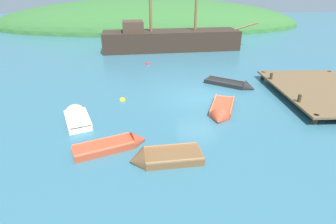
{
  "coord_description": "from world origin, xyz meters",
  "views": [
    {
      "loc": [
        -2.63,
        -15.93,
        6.64
      ],
      "look_at": [
        -2.08,
        -2.84,
        0.39
      ],
      "focal_mm": 28.43,
      "sensor_mm": 36.0,
      "label": 1
    }
  ],
  "objects": [
    {
      "name": "buoy_red",
      "position": [
        -3.51,
        8.45,
        0.0
      ],
      "size": [
        0.37,
        0.37,
        0.37
      ],
      "primitive_type": "sphere",
      "color": "red",
      "rests_on": "ground"
    },
    {
      "name": "rowboat_outer_left",
      "position": [
        -7.08,
        -2.74,
        0.1
      ],
      "size": [
        2.17,
        3.15,
        1.11
      ],
      "rotation": [
        0.0,
        0.0,
        1.96
      ],
      "color": "beige",
      "rests_on": "ground"
    },
    {
      "name": "dock",
      "position": [
        8.28,
        0.0,
        0.45
      ],
      "size": [
        5.97,
        8.3,
        1.58
      ],
      "color": "brown",
      "rests_on": "ground"
    },
    {
      "name": "rowboat_portside",
      "position": [
        -4.58,
        -5.66,
        0.1
      ],
      "size": [
        3.4,
        2.14,
        0.91
      ],
      "rotation": [
        0.0,
        0.0,
        0.4
      ],
      "color": "#C64C2D",
      "rests_on": "ground"
    },
    {
      "name": "rowboat_center",
      "position": [
        2.89,
        2.16,
        0.08
      ],
      "size": [
        3.58,
        2.93,
        0.99
      ],
      "rotation": [
        0.0,
        0.0,
        5.67
      ],
      "color": "black",
      "rests_on": "ground"
    },
    {
      "name": "rowboat_far",
      "position": [
        -2.59,
        -6.75,
        0.1
      ],
      "size": [
        3.14,
        1.55,
        1.2
      ],
      "rotation": [
        0.0,
        0.0,
        3.25
      ],
      "color": "brown",
      "rests_on": "ground"
    },
    {
      "name": "ground_plane",
      "position": [
        0.0,
        0.0,
        0.0
      ],
      "size": [
        120.0,
        120.0,
        0.0
      ],
      "primitive_type": "plane",
      "color": "teal"
    },
    {
      "name": "rowboat_outer_right",
      "position": [
        1.01,
        -2.28,
        0.1
      ],
      "size": [
        2.2,
        3.56,
        1.11
      ],
      "rotation": [
        0.0,
        0.0,
        4.37
      ],
      "color": "#C64C2D",
      "rests_on": "ground"
    },
    {
      "name": "sailing_ship",
      "position": [
        -1.11,
        14.58,
        0.81
      ],
      "size": [
        17.87,
        5.27,
        12.06
      ],
      "rotation": [
        0.0,
        0.0,
        0.11
      ],
      "color": "#38281E",
      "rests_on": "ground"
    },
    {
      "name": "shore_hill",
      "position": [
        -4.18,
        35.02,
        0.0
      ],
      "size": [
        54.54,
        25.44,
        9.24
      ],
      "primitive_type": "ellipsoid",
      "color": "#387033",
      "rests_on": "ground"
    },
    {
      "name": "buoy_yellow",
      "position": [
        -4.89,
        -0.17,
        0.0
      ],
      "size": [
        0.4,
        0.4,
        0.4
      ],
      "primitive_type": "sphere",
      "color": "yellow",
      "rests_on": "ground"
    }
  ]
}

